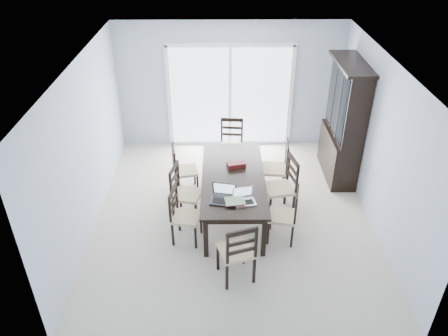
{
  "coord_description": "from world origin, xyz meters",
  "views": [
    {
      "loc": [
        -0.21,
        -5.83,
        4.54
      ],
      "look_at": [
        -0.15,
        0.0,
        0.91
      ],
      "focal_mm": 35.0,
      "sensor_mm": 36.0,
      "label": 1
    }
  ],
  "objects_px": {
    "laptop_silver": "(245,200)",
    "dining_table": "(233,180)",
    "chair_right_far": "(280,162)",
    "game_box": "(236,165)",
    "cell_phone": "(232,207)",
    "chair_left_far": "(180,165)",
    "chair_right_mid": "(285,180)",
    "chair_right_near": "(289,210)",
    "chair_end_near": "(239,248)",
    "laptop_dark": "(223,198)",
    "chair_left_mid": "(181,187)",
    "chair_left_near": "(180,210)",
    "chair_end_far": "(231,139)",
    "hot_tub": "(193,100)",
    "china_hutch": "(344,123)"
  },
  "relations": [
    {
      "from": "chair_left_far",
      "to": "chair_right_near",
      "type": "bearing_deg",
      "value": 41.78
    },
    {
      "from": "chair_left_near",
      "to": "chair_end_far",
      "type": "distance_m",
      "value": 2.3
    },
    {
      "from": "chair_right_near",
      "to": "cell_phone",
      "type": "bearing_deg",
      "value": 114.64
    },
    {
      "from": "chair_left_mid",
      "to": "laptop_silver",
      "type": "bearing_deg",
      "value": 69.42
    },
    {
      "from": "dining_table",
      "to": "chair_left_near",
      "type": "relative_size",
      "value": 2.1
    },
    {
      "from": "chair_end_near",
      "to": "chair_left_near",
      "type": "bearing_deg",
      "value": 114.96
    },
    {
      "from": "chair_left_mid",
      "to": "chair_right_near",
      "type": "xyz_separation_m",
      "value": [
        1.65,
        -0.58,
        -0.03
      ]
    },
    {
      "from": "chair_left_far",
      "to": "game_box",
      "type": "bearing_deg",
      "value": 57.72
    },
    {
      "from": "china_hutch",
      "to": "game_box",
      "type": "bearing_deg",
      "value": -154.17
    },
    {
      "from": "chair_end_far",
      "to": "laptop_dark",
      "type": "relative_size",
      "value": 2.87
    },
    {
      "from": "chair_left_near",
      "to": "chair_end_near",
      "type": "height_order",
      "value": "chair_end_near"
    },
    {
      "from": "laptop_dark",
      "to": "chair_left_far",
      "type": "bearing_deg",
      "value": 129.51
    },
    {
      "from": "chair_end_far",
      "to": "laptop_dark",
      "type": "xyz_separation_m",
      "value": [
        -0.19,
        -2.22,
        0.2
      ]
    },
    {
      "from": "chair_left_far",
      "to": "hot_tub",
      "type": "height_order",
      "value": "chair_left_far"
    },
    {
      "from": "dining_table",
      "to": "chair_right_mid",
      "type": "height_order",
      "value": "chair_right_mid"
    },
    {
      "from": "chair_left_mid",
      "to": "chair_end_near",
      "type": "distance_m",
      "value": 1.69
    },
    {
      "from": "dining_table",
      "to": "china_hutch",
      "type": "relative_size",
      "value": 1.0
    },
    {
      "from": "dining_table",
      "to": "game_box",
      "type": "xyz_separation_m",
      "value": [
        0.06,
        0.3,
        0.11
      ]
    },
    {
      "from": "chair_left_far",
      "to": "chair_right_mid",
      "type": "distance_m",
      "value": 1.86
    },
    {
      "from": "chair_left_mid",
      "to": "laptop_dark",
      "type": "relative_size",
      "value": 2.79
    },
    {
      "from": "chair_right_mid",
      "to": "laptop_silver",
      "type": "height_order",
      "value": "chair_right_mid"
    },
    {
      "from": "chair_right_far",
      "to": "laptop_silver",
      "type": "xyz_separation_m",
      "value": [
        -0.69,
        -1.37,
        0.19
      ]
    },
    {
      "from": "laptop_silver",
      "to": "dining_table",
      "type": "bearing_deg",
      "value": 90.07
    },
    {
      "from": "chair_right_mid",
      "to": "laptop_dark",
      "type": "xyz_separation_m",
      "value": [
        -1.02,
        -0.74,
        0.18
      ]
    },
    {
      "from": "chair_end_near",
      "to": "laptop_silver",
      "type": "distance_m",
      "value": 0.83
    },
    {
      "from": "dining_table",
      "to": "cell_phone",
      "type": "relative_size",
      "value": 18.08
    },
    {
      "from": "chair_right_near",
      "to": "laptop_dark",
      "type": "xyz_separation_m",
      "value": [
        -0.99,
        -0.04,
        0.25
      ]
    },
    {
      "from": "chair_left_mid",
      "to": "chair_right_mid",
      "type": "distance_m",
      "value": 1.68
    },
    {
      "from": "china_hutch",
      "to": "chair_end_far",
      "type": "height_order",
      "value": "china_hutch"
    },
    {
      "from": "chair_end_far",
      "to": "cell_phone",
      "type": "distance_m",
      "value": 2.37
    },
    {
      "from": "chair_left_mid",
      "to": "hot_tub",
      "type": "height_order",
      "value": "chair_left_mid"
    },
    {
      "from": "chair_right_mid",
      "to": "cell_phone",
      "type": "bearing_deg",
      "value": 122.94
    },
    {
      "from": "chair_left_mid",
      "to": "chair_right_near",
      "type": "distance_m",
      "value": 1.75
    },
    {
      "from": "chair_left_far",
      "to": "chair_right_far",
      "type": "xyz_separation_m",
      "value": [
        1.74,
        -0.01,
        0.05
      ]
    },
    {
      "from": "dining_table",
      "to": "chair_left_near",
      "type": "bearing_deg",
      "value": -143.05
    },
    {
      "from": "chair_right_near",
      "to": "chair_end_far",
      "type": "relative_size",
      "value": 0.93
    },
    {
      "from": "game_box",
      "to": "cell_phone",
      "type": "bearing_deg",
      "value": -95.15
    },
    {
      "from": "chair_right_near",
      "to": "laptop_silver",
      "type": "relative_size",
      "value": 3.09
    },
    {
      "from": "china_hutch",
      "to": "chair_right_mid",
      "type": "relative_size",
      "value": 1.86
    },
    {
      "from": "chair_left_near",
      "to": "chair_end_far",
      "type": "bearing_deg",
      "value": 170.48
    },
    {
      "from": "chair_left_far",
      "to": "hot_tub",
      "type": "relative_size",
      "value": 0.51
    },
    {
      "from": "dining_table",
      "to": "chair_end_near",
      "type": "relative_size",
      "value": 1.91
    },
    {
      "from": "chair_left_far",
      "to": "chair_right_far",
      "type": "relative_size",
      "value": 0.91
    },
    {
      "from": "chair_left_near",
      "to": "chair_end_far",
      "type": "height_order",
      "value": "chair_end_far"
    },
    {
      "from": "chair_left_mid",
      "to": "chair_right_near",
      "type": "relative_size",
      "value": 1.05
    },
    {
      "from": "chair_end_near",
      "to": "game_box",
      "type": "xyz_separation_m",
      "value": [
        0.03,
        1.81,
        0.18
      ]
    },
    {
      "from": "chair_left_far",
      "to": "cell_phone",
      "type": "xyz_separation_m",
      "value": [
        0.86,
        -1.5,
        0.2
      ]
    },
    {
      "from": "chair_right_near",
      "to": "cell_phone",
      "type": "relative_size",
      "value": 8.72
    },
    {
      "from": "china_hutch",
      "to": "chair_left_far",
      "type": "relative_size",
      "value": 2.1
    },
    {
      "from": "chair_right_far",
      "to": "cell_phone",
      "type": "height_order",
      "value": "chair_right_far"
    }
  ]
}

